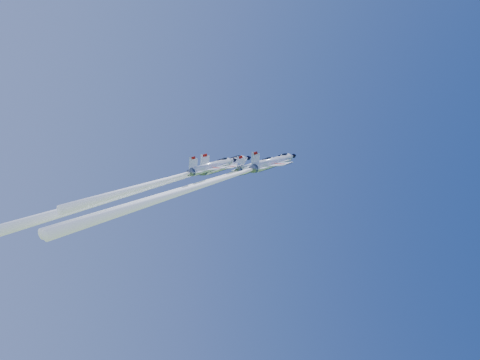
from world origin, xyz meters
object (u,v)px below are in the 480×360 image
jet_lead (193,186)px  jet_left (152,186)px  jet_right (208,183)px  jet_slot (168,179)px

jet_lead → jet_left: jet_lead is taller
jet_right → jet_slot: 8.06m
jet_slot → jet_left: bearing=169.5°
jet_slot → jet_right: bearing=15.7°
jet_right → jet_left: bearing=-174.7°
jet_lead → jet_left: size_ratio=0.96×
jet_left → jet_right: size_ratio=1.08×
jet_lead → jet_left: bearing=-120.5°
jet_left → jet_right: bearing=5.3°
jet_lead → jet_slot: size_ratio=1.41×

